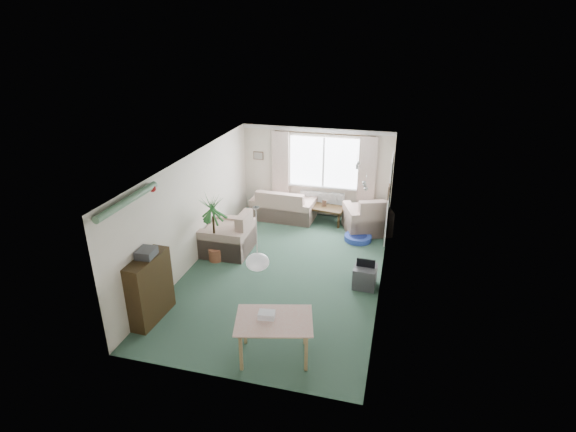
% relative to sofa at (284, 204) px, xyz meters
% --- Properties ---
extents(ground, '(6.50, 6.50, 0.00)m').
position_rel_sofa_xyz_m(ground, '(0.77, -2.75, -0.41)').
color(ground, '#2D4B3C').
extents(window, '(1.80, 0.03, 1.30)m').
position_rel_sofa_xyz_m(window, '(0.97, 0.48, 1.09)').
color(window, white).
extents(curtain_rod, '(2.60, 0.03, 0.03)m').
position_rel_sofa_xyz_m(curtain_rod, '(0.97, 0.40, 1.86)').
color(curtain_rod, black).
extents(curtain_left, '(0.45, 0.08, 2.00)m').
position_rel_sofa_xyz_m(curtain_left, '(-0.18, 0.38, 0.86)').
color(curtain_left, beige).
extents(curtain_right, '(0.45, 0.08, 2.00)m').
position_rel_sofa_xyz_m(curtain_right, '(2.12, 0.38, 0.86)').
color(curtain_right, beige).
extents(radiator, '(1.20, 0.10, 0.55)m').
position_rel_sofa_xyz_m(radiator, '(0.97, 0.44, -0.01)').
color(radiator, white).
extents(doorway, '(0.03, 0.95, 2.00)m').
position_rel_sofa_xyz_m(doorway, '(2.75, -0.55, 0.59)').
color(doorway, black).
extents(pendant_lamp, '(0.36, 0.36, 0.36)m').
position_rel_sofa_xyz_m(pendant_lamp, '(0.97, -5.05, 1.07)').
color(pendant_lamp, white).
extents(tinsel_garland, '(1.60, 1.60, 0.12)m').
position_rel_sofa_xyz_m(tinsel_garland, '(-1.15, -5.05, 1.87)').
color(tinsel_garland, '#196626').
extents(bauble_cluster_a, '(0.20, 0.20, 0.20)m').
position_rel_sofa_xyz_m(bauble_cluster_a, '(2.07, -1.85, 1.81)').
color(bauble_cluster_a, silver).
extents(bauble_cluster_b, '(0.20, 0.20, 0.20)m').
position_rel_sofa_xyz_m(bauble_cluster_b, '(2.37, -3.05, 1.81)').
color(bauble_cluster_b, silver).
extents(wall_picture_back, '(0.28, 0.03, 0.22)m').
position_rel_sofa_xyz_m(wall_picture_back, '(-0.83, 0.48, 1.14)').
color(wall_picture_back, brown).
extents(wall_picture_right, '(0.03, 0.24, 0.30)m').
position_rel_sofa_xyz_m(wall_picture_right, '(2.75, -1.55, 1.14)').
color(wall_picture_right, brown).
extents(sofa, '(1.69, 0.94, 0.83)m').
position_rel_sofa_xyz_m(sofa, '(0.00, 0.00, 0.00)').
color(sofa, beige).
rests_on(sofa, ground).
extents(armchair_corner, '(1.35, 1.31, 0.95)m').
position_rel_sofa_xyz_m(armchair_corner, '(2.24, -0.25, 0.06)').
color(armchair_corner, beige).
rests_on(armchair_corner, ground).
extents(armchair_left, '(1.04, 1.10, 0.97)m').
position_rel_sofa_xyz_m(armchair_left, '(-0.73, -2.18, 0.07)').
color(armchair_left, beige).
rests_on(armchair_left, ground).
extents(coffee_table, '(1.03, 0.67, 0.43)m').
position_rel_sofa_xyz_m(coffee_table, '(1.14, 0.00, -0.20)').
color(coffee_table, black).
rests_on(coffee_table, ground).
extents(photo_frame, '(0.12, 0.05, 0.16)m').
position_rel_sofa_xyz_m(photo_frame, '(1.09, 0.06, 0.10)').
color(photo_frame, brown).
rests_on(photo_frame, coffee_table).
extents(bookshelf, '(0.37, 1.00, 1.21)m').
position_rel_sofa_xyz_m(bookshelf, '(-1.07, -4.93, 0.19)').
color(bookshelf, black).
rests_on(bookshelf, ground).
extents(hifi_box, '(0.31, 0.37, 0.14)m').
position_rel_sofa_xyz_m(hifi_box, '(-1.07, -4.87, 0.86)').
color(hifi_box, '#38383D').
rests_on(hifi_box, bookshelf).
extents(houseplant, '(0.88, 0.88, 1.55)m').
position_rel_sofa_xyz_m(houseplant, '(-0.83, -2.67, 0.36)').
color(houseplant, '#226322').
rests_on(houseplant, ground).
extents(dining_table, '(1.21, 0.96, 0.67)m').
position_rel_sofa_xyz_m(dining_table, '(1.31, -5.35, -0.08)').
color(dining_table, tan).
rests_on(dining_table, ground).
extents(gift_box, '(0.27, 0.21, 0.12)m').
position_rel_sofa_xyz_m(gift_box, '(1.18, -5.33, 0.32)').
color(gift_box, white).
rests_on(gift_box, dining_table).
extents(tv_cube, '(0.45, 0.50, 0.43)m').
position_rel_sofa_xyz_m(tv_cube, '(2.47, -2.91, -0.20)').
color(tv_cube, '#35363A').
rests_on(tv_cube, ground).
extents(pet_bed, '(0.79, 0.79, 0.13)m').
position_rel_sofa_xyz_m(pet_bed, '(2.11, -0.87, -0.35)').
color(pet_bed, '#224A9C').
rests_on(pet_bed, ground).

